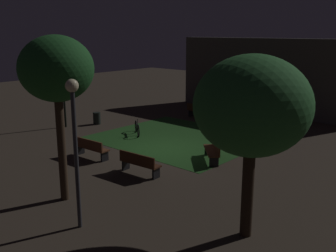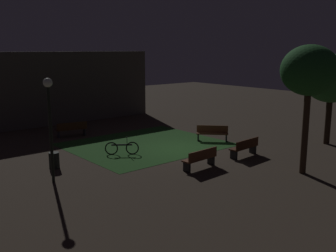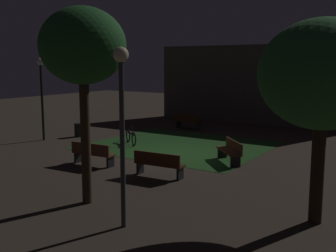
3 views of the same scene
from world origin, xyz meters
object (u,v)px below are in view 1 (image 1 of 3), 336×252
lamp_post_path_center (63,79)px  lamp_post_near_wall (74,128)px  bench_path_side (213,150)px  tree_lawn_side (56,71)px  trash_bin (97,118)px  bench_front_right (198,111)px  tree_near_wall (252,107)px  bicycle (137,128)px  bench_near_trees (139,163)px  bench_by_lamp (91,147)px

lamp_post_path_center → lamp_post_near_wall: bearing=-32.0°
bench_path_side → lamp_post_path_center: 10.30m
bench_path_side → lamp_post_near_wall: bearing=-85.4°
tree_lawn_side → lamp_post_path_center: tree_lawn_side is taller
lamp_post_path_center → trash_bin: lamp_post_path_center is taller
bench_path_side → lamp_post_near_wall: size_ratio=0.38×
lamp_post_path_center → trash_bin: (0.80, 1.68, -2.48)m
bench_front_right → bench_path_side: 8.45m
tree_lawn_side → trash_bin: 11.52m
bench_front_right → tree_lawn_side: (4.29, -12.86, 3.82)m
tree_lawn_side → tree_near_wall: (5.76, 1.99, -0.68)m
bench_front_right → bicycle: (0.02, -5.42, -0.14)m
bench_near_trees → lamp_post_path_center: bearing=164.0°
bench_by_lamp → tree_near_wall: size_ratio=0.37×
bench_path_side → trash_bin: size_ratio=2.25×
bench_front_right → lamp_post_path_center: lamp_post_path_center is taller
tree_near_wall → bench_path_side: bearing=133.6°
bench_near_trees → bicycle: bearing=137.0°
tree_near_wall → bicycle: 11.87m
lamp_post_path_center → tree_lawn_side: bearing=-34.0°
bench_front_right → tree_near_wall: bearing=-47.3°
bench_front_right → bicycle: 5.42m
bench_front_right → bicycle: bearing=-89.8°
lamp_post_path_center → trash_bin: bearing=64.6°
tree_lawn_side → bicycle: bearing=119.8°
bench_path_side → bicycle: 5.71m
bicycle → trash_bin: bearing=179.3°
bench_front_right → trash_bin: bench_front_right is taller
tree_lawn_side → tree_near_wall: bearing=19.0°
bench_front_right → bench_path_side: bearing=-47.9°
lamp_post_near_wall → trash_bin: bearing=139.7°
bench_near_trees → lamp_post_near_wall: lamp_post_near_wall is taller
tree_near_wall → lamp_post_near_wall: 4.76m
bench_front_right → trash_bin: size_ratio=2.56×
bench_path_side → tree_near_wall: 7.09m
bench_near_trees → trash_bin: 9.06m
tree_near_wall → trash_bin: size_ratio=6.83×
tree_near_wall → bench_by_lamp: bearing=171.5°
tree_lawn_side → lamp_post_near_wall: size_ratio=1.26×
bench_front_right → bench_path_side: same height
tree_near_wall → lamp_post_near_wall: size_ratio=1.16×
bench_path_side → bench_front_right: bearing=132.1°
bench_by_lamp → tree_lawn_side: size_ratio=0.34×
bench_by_lamp → bicycle: bearing=108.5°
lamp_post_path_center → bicycle: size_ratio=2.95×
tree_lawn_side → bench_near_trees: bearing=86.5°
bench_front_right → bench_path_side: (5.66, -6.27, 0.00)m
bench_front_right → lamp_post_path_center: size_ratio=0.45×
bench_front_right → bicycle: size_ratio=1.33×
bench_near_trees → bench_path_side: size_ratio=1.12×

